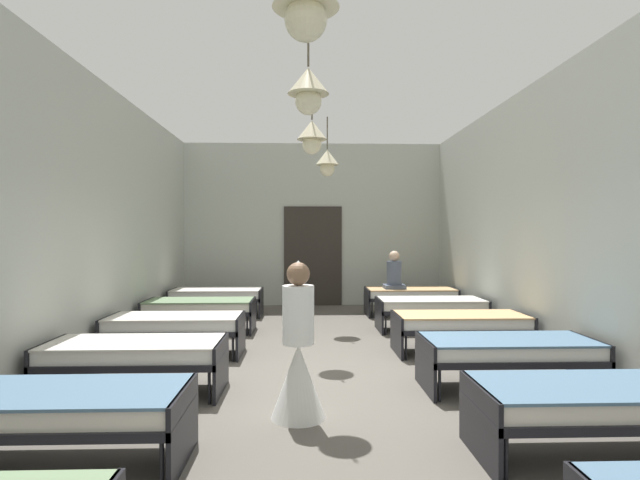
% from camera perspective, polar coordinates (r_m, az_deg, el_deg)
% --- Properties ---
extents(ground_plane, '(6.81, 11.98, 0.10)m').
position_cam_1_polar(ground_plane, '(6.44, 0.14, -15.39)').
color(ground_plane, '#59544C').
extents(room_shell, '(6.61, 11.58, 3.93)m').
position_cam_1_polar(room_shell, '(7.51, -0.23, 2.55)').
color(room_shell, '#B2B7AD').
rests_on(room_shell, ground).
extents(bed_left_row_1, '(1.90, 0.84, 0.57)m').
position_cam_1_polar(bed_left_row_1, '(4.32, -28.24, -16.87)').
color(bed_left_row_1, black).
rests_on(bed_left_row_1, ground).
extents(bed_right_row_1, '(1.90, 0.84, 0.57)m').
position_cam_1_polar(bed_right_row_1, '(4.52, 29.66, -16.06)').
color(bed_right_row_1, black).
rests_on(bed_right_row_1, ground).
extents(bed_left_row_2, '(1.90, 0.84, 0.57)m').
position_cam_1_polar(bed_left_row_2, '(5.80, -20.76, -12.25)').
color(bed_left_row_2, black).
rests_on(bed_left_row_2, ground).
extents(bed_right_row_2, '(1.90, 0.84, 0.57)m').
position_cam_1_polar(bed_right_row_2, '(5.96, 21.07, -11.91)').
color(bed_right_row_2, black).
rests_on(bed_right_row_2, ground).
extents(bed_left_row_3, '(1.90, 0.84, 0.57)m').
position_cam_1_polar(bed_left_row_3, '(7.37, -16.51, -9.46)').
color(bed_left_row_3, black).
rests_on(bed_left_row_3, ground).
extents(bed_right_row_3, '(1.90, 0.84, 0.57)m').
position_cam_1_polar(bed_right_row_3, '(7.49, 16.03, -9.29)').
color(bed_right_row_3, black).
rests_on(bed_right_row_3, ground).
extents(bed_left_row_4, '(1.90, 0.84, 0.57)m').
position_cam_1_polar(bed_left_row_4, '(8.96, -13.81, -7.62)').
color(bed_left_row_4, black).
rests_on(bed_left_row_4, ground).
extents(bed_right_row_4, '(1.90, 0.84, 0.57)m').
position_cam_1_polar(bed_right_row_4, '(9.06, 12.76, -7.53)').
color(bed_right_row_4, black).
rests_on(bed_right_row_4, ground).
extents(bed_left_row_5, '(1.90, 0.84, 0.57)m').
position_cam_1_polar(bed_left_row_5, '(10.58, -11.94, -6.34)').
color(bed_left_row_5, black).
rests_on(bed_left_row_5, ground).
extents(bed_right_row_5, '(1.90, 0.84, 0.57)m').
position_cam_1_polar(bed_right_row_5, '(10.67, 10.48, -6.28)').
color(bed_right_row_5, black).
rests_on(bed_right_row_5, ground).
extents(nurse_near_aisle, '(0.52, 0.52, 1.49)m').
position_cam_1_polar(nurse_near_aisle, '(4.75, -2.55, -14.00)').
color(nurse_near_aisle, white).
rests_on(nurse_near_aisle, ground).
extents(patient_seated_primary, '(0.44, 0.44, 0.80)m').
position_cam_1_polar(patient_seated_primary, '(10.54, 8.64, -4.01)').
color(patient_seated_primary, '#515B70').
rests_on(patient_seated_primary, bed_right_row_5).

